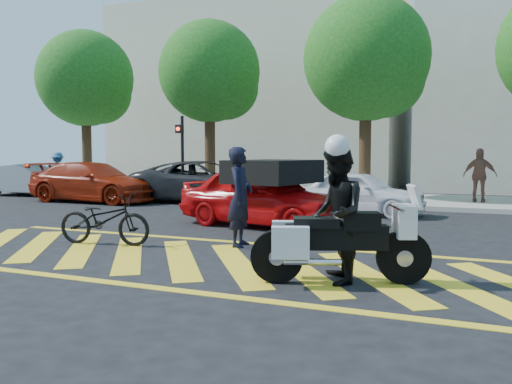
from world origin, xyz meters
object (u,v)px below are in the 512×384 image
at_px(bicycle, 104,219).
at_px(parked_left, 94,182).
at_px(officer_moto, 336,215).
at_px(parked_far_left, 29,180).
at_px(parked_mid_right, 359,192).
at_px(red_convertible, 263,196).
at_px(police_motorcycle, 337,241).
at_px(officer_bike, 240,197).
at_px(parked_mid_left, 204,182).

bearing_deg(bicycle, parked_left, 31.92).
relative_size(officer_moto, parked_far_left, 0.48).
xyz_separation_m(officer_moto, parked_left, (-11.43, 8.42, -0.23)).
relative_size(parked_left, parked_mid_right, 1.33).
bearing_deg(officer_moto, red_convertible, -168.01).
relative_size(red_convertible, parked_left, 0.86).
distance_m(police_motorcycle, red_convertible, 5.89).
bearing_deg(police_motorcycle, red_convertible, 102.07).
xyz_separation_m(police_motorcycle, officer_moto, (-0.02, 0.01, 0.36)).
height_order(bicycle, red_convertible, red_convertible).
bearing_deg(officer_moto, officer_bike, -151.55).
bearing_deg(parked_far_left, parked_mid_left, -93.19).
height_order(parked_far_left, parked_mid_right, parked_far_left).
bearing_deg(parked_mid_left, parked_far_left, 90.76).
height_order(bicycle, police_motorcycle, police_motorcycle).
relative_size(officer_moto, parked_mid_left, 0.36).
bearing_deg(parked_left, officer_bike, -124.91).
relative_size(officer_moto, parked_left, 0.38).
height_order(bicycle, parked_left, parked_left).
relative_size(officer_bike, bicycle, 1.01).
bearing_deg(bicycle, parked_mid_right, -35.29).
bearing_deg(officer_bike, parked_far_left, 52.00).
bearing_deg(red_convertible, officer_moto, -135.31).
bearing_deg(parked_far_left, parked_left, -109.56).
relative_size(officer_bike, parked_far_left, 0.48).
height_order(officer_moto, parked_mid_left, officer_moto).
xyz_separation_m(officer_bike, parked_mid_left, (-5.07, 7.69, -0.22)).
height_order(police_motorcycle, officer_moto, officer_moto).
bearing_deg(officer_bike, parked_mid_right, -17.23).
bearing_deg(parked_mid_right, parked_far_left, 93.35).
bearing_deg(red_convertible, officer_bike, -154.33).
xyz_separation_m(police_motorcycle, parked_far_left, (-15.78, 9.54, 0.06)).
bearing_deg(parked_mid_right, bicycle, 162.06).
height_order(officer_bike, parked_left, officer_bike).
relative_size(police_motorcycle, parked_mid_right, 0.63).
bearing_deg(parked_far_left, officer_moto, -126.42).
bearing_deg(police_motorcycle, officer_moto, 122.29).
bearing_deg(bicycle, parked_far_left, 42.61).
relative_size(officer_bike, parked_left, 0.39).
distance_m(officer_bike, parked_left, 10.92).
relative_size(officer_bike, red_convertible, 0.45).
xyz_separation_m(officer_bike, police_motorcycle, (2.52, -2.15, -0.37)).
bearing_deg(red_convertible, bicycle, 164.98).
height_order(officer_bike, parked_mid_right, officer_bike).
height_order(officer_moto, red_convertible, officer_moto).
relative_size(officer_moto, red_convertible, 0.44).
xyz_separation_m(bicycle, police_motorcycle, (5.08, -1.22, 0.10)).
bearing_deg(parked_left, parked_mid_left, -69.82).
distance_m(red_convertible, parked_far_left, 13.38).
xyz_separation_m(parked_far_left, parked_left, (4.33, -1.10, 0.07)).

